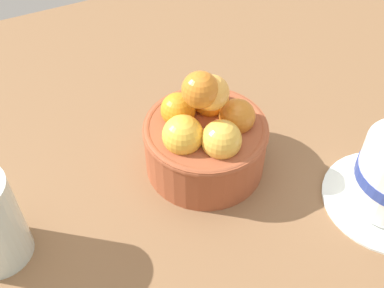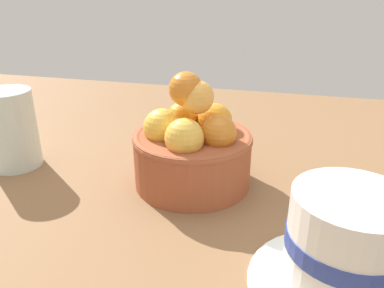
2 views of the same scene
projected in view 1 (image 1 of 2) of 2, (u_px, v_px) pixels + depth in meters
ground_plane at (204, 175)px, 54.00cm from camera, size 155.90×84.20×3.84cm
terracotta_bowl at (205, 136)px, 49.37cm from camera, size 13.37×13.37×12.96cm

